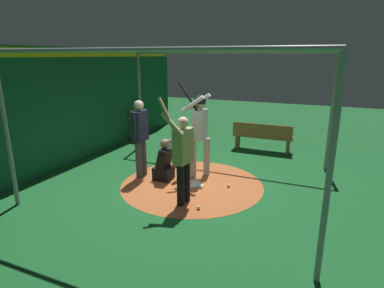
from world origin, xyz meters
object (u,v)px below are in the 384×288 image
umpire (140,134)px  bench (262,136)px  home_plate (192,184)px  baseball_1 (188,170)px  catcher (165,164)px  baseball_0 (199,207)px  visitor (183,154)px  bat_rack (134,126)px  baseball_2 (229,185)px  batter (200,127)px

umpire → bench: 4.01m
home_plate → baseball_1: baseball_1 is taller
catcher → bench: catcher is taller
bench → baseball_0: (-0.31, -4.34, -0.40)m
catcher → baseball_1: catcher is taller
umpire → baseball_1: 1.54m
visitor → bat_rack: visitor is taller
catcher → baseball_2: size_ratio=13.26×
bench → baseball_2: (-0.10, -3.10, -0.40)m
baseball_1 → baseball_2: 1.35m
catcher → bat_rack: bearing=134.0°
bat_rack → baseball_0: (3.98, -3.89, -0.45)m
bench → visitor: bearing=-99.4°
visitor → bench: (0.70, 4.20, -0.56)m
bat_rack → home_plate: bearing=-39.9°
baseball_0 → baseball_2: (0.21, 1.24, 0.00)m
home_plate → batter: bearing=95.3°
batter → bat_rack: (-3.33, 2.26, -0.71)m
home_plate → catcher: bearing=176.4°
visitor → home_plate: bearing=111.3°
baseball_0 → baseball_1: 2.07m
bat_rack → baseball_0: bat_rack is taller
baseball_0 → baseball_1: bearing=119.3°
catcher → bench: (1.61, 3.24, 0.06)m
umpire → baseball_1: bearing=39.8°
catcher → umpire: 0.90m
home_plate → visitor: visitor is taller
visitor → baseball_0: visitor is taller
batter → baseball_1: (-0.37, 0.18, -1.16)m
batter → baseball_1: 1.23m
baseball_0 → home_plate: bearing=119.2°
catcher → bench: 3.61m
visitor → baseball_0: bearing=-11.6°
bat_rack → baseball_2: size_ratio=14.20×
baseball_1 → visitor: bearing=-69.4°
baseball_1 → home_plate: bearing=-60.6°
baseball_1 → baseball_2: same height
bat_rack → baseball_1: (2.97, -2.09, -0.45)m
batter → umpire: (-1.27, -0.57, -0.17)m
baseball_2 → baseball_0: bearing=-99.7°
batter → umpire: 1.40m
batter → catcher: batter is taller
catcher → umpire: (-0.62, -0.05, 0.65)m
visitor → baseball_2: visitor is taller
batter → baseball_1: bearing=154.3°
visitor → baseball_2: (0.60, 1.10, -0.96)m
catcher → bench: size_ratio=0.55×
bench → baseball_1: 2.89m
catcher → baseball_2: bearing=5.0°
visitor → baseball_0: 1.05m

